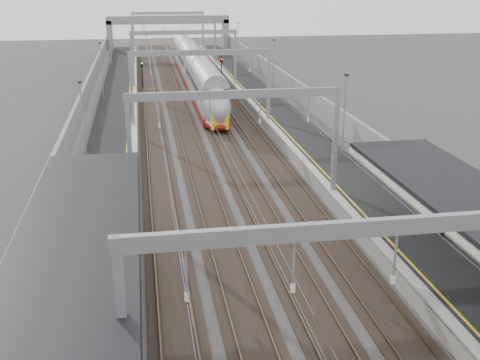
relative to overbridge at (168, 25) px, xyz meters
name	(u,v)px	position (x,y,z in m)	size (l,w,h in m)	color
platform_left	(116,123)	(-8.00, -55.00, -4.81)	(4.00, 120.00, 1.00)	black
platform_right	(278,117)	(8.00, -55.00, -4.81)	(4.00, 120.00, 1.00)	black
tracks	(199,124)	(0.00, -55.00, -5.26)	(11.40, 140.00, 0.20)	black
overhead_line	(191,53)	(0.00, -48.38, 0.83)	(13.00, 140.00, 6.60)	gray
canopy_left	(61,307)	(-8.02, -97.01, -0.22)	(4.40, 30.00, 4.24)	black
overbridge	(168,25)	(0.00, 0.00, 0.00)	(22.00, 2.20, 6.90)	gray
wall_left	(81,113)	(-11.20, -55.00, -3.71)	(0.30, 120.00, 3.20)	gray
wall_right	(310,105)	(11.20, -55.00, -3.71)	(0.30, 120.00, 3.20)	gray
train	(197,76)	(1.50, -37.57, -3.30)	(2.58, 47.08, 4.09)	maroon
signal_green	(142,70)	(-5.20, -34.19, -2.89)	(0.32, 0.32, 3.48)	black
signal_red_near	(208,70)	(3.20, -35.54, -2.89)	(0.32, 0.32, 3.48)	black
signal_red_far	(222,65)	(5.40, -31.96, -2.89)	(0.32, 0.32, 3.48)	black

